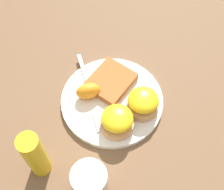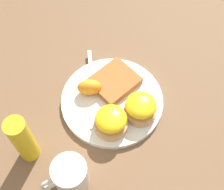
{
  "view_description": "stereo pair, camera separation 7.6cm",
  "coord_description": "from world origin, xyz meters",
  "px_view_note": "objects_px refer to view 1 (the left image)",
  "views": [
    {
      "loc": [
        0.23,
        0.32,
        0.68
      ],
      "look_at": [
        0.0,
        0.0,
        0.03
      ],
      "focal_mm": 50.0,
      "sensor_mm": 36.0,
      "label": 1
    },
    {
      "loc": [
        0.16,
        0.35,
        0.68
      ],
      "look_at": [
        0.0,
        0.0,
        0.03
      ],
      "focal_mm": 50.0,
      "sensor_mm": 36.0,
      "label": 2
    }
  ],
  "objects_px": {
    "orange_wedge": "(88,91)",
    "cup": "(89,182)",
    "condiment_bottle": "(35,155)",
    "hashbrown_patty": "(111,81)",
    "sandwich_benedict_right": "(143,103)",
    "sandwich_benedict_left": "(117,121)",
    "fork": "(92,96)"
  },
  "relations": [
    {
      "from": "hashbrown_patty",
      "to": "fork",
      "type": "bearing_deg",
      "value": 2.37
    },
    {
      "from": "sandwich_benedict_right",
      "to": "fork",
      "type": "bearing_deg",
      "value": -51.15
    },
    {
      "from": "sandwich_benedict_right",
      "to": "cup",
      "type": "relative_size",
      "value": 0.77
    },
    {
      "from": "fork",
      "to": "hashbrown_patty",
      "type": "bearing_deg",
      "value": -177.63
    },
    {
      "from": "orange_wedge",
      "to": "fork",
      "type": "relative_size",
      "value": 0.26
    },
    {
      "from": "hashbrown_patty",
      "to": "condiment_bottle",
      "type": "distance_m",
      "value": 0.27
    },
    {
      "from": "sandwich_benedict_left",
      "to": "cup",
      "type": "relative_size",
      "value": 0.77
    },
    {
      "from": "hashbrown_patty",
      "to": "cup",
      "type": "xyz_separation_m",
      "value": [
        0.19,
        0.18,
        0.02
      ]
    },
    {
      "from": "hashbrown_patty",
      "to": "orange_wedge",
      "type": "height_order",
      "value": "orange_wedge"
    },
    {
      "from": "sandwich_benedict_right",
      "to": "fork",
      "type": "xyz_separation_m",
      "value": [
        0.08,
        -0.1,
        -0.02
      ]
    },
    {
      "from": "hashbrown_patty",
      "to": "condiment_bottle",
      "type": "relative_size",
      "value": 0.74
    },
    {
      "from": "sandwich_benedict_left",
      "to": "orange_wedge",
      "type": "height_order",
      "value": "sandwich_benedict_left"
    },
    {
      "from": "cup",
      "to": "orange_wedge",
      "type": "bearing_deg",
      "value": -122.89
    },
    {
      "from": "condiment_bottle",
      "to": "cup",
      "type": "bearing_deg",
      "value": 121.94
    },
    {
      "from": "sandwich_benedict_right",
      "to": "cup",
      "type": "height_order",
      "value": "cup"
    },
    {
      "from": "sandwich_benedict_right",
      "to": "orange_wedge",
      "type": "xyz_separation_m",
      "value": [
        0.09,
        -0.11,
        -0.01
      ]
    },
    {
      "from": "hashbrown_patty",
      "to": "fork",
      "type": "height_order",
      "value": "hashbrown_patty"
    },
    {
      "from": "sandwich_benedict_right",
      "to": "condiment_bottle",
      "type": "height_order",
      "value": "condiment_bottle"
    },
    {
      "from": "sandwich_benedict_left",
      "to": "orange_wedge",
      "type": "relative_size",
      "value": 1.32
    },
    {
      "from": "cup",
      "to": "hashbrown_patty",
      "type": "bearing_deg",
      "value": -135.35
    },
    {
      "from": "orange_wedge",
      "to": "condiment_bottle",
      "type": "bearing_deg",
      "value": 25.09
    },
    {
      "from": "condiment_bottle",
      "to": "orange_wedge",
      "type": "bearing_deg",
      "value": -154.91
    },
    {
      "from": "sandwich_benedict_left",
      "to": "sandwich_benedict_right",
      "type": "relative_size",
      "value": 1.0
    },
    {
      "from": "fork",
      "to": "sandwich_benedict_right",
      "type": "bearing_deg",
      "value": 128.85
    },
    {
      "from": "hashbrown_patty",
      "to": "orange_wedge",
      "type": "bearing_deg",
      "value": -1.97
    },
    {
      "from": "sandwich_benedict_left",
      "to": "hashbrown_patty",
      "type": "xyz_separation_m",
      "value": [
        -0.06,
        -0.11,
        -0.02
      ]
    },
    {
      "from": "orange_wedge",
      "to": "condiment_bottle",
      "type": "xyz_separation_m",
      "value": [
        0.18,
        0.09,
        0.04
      ]
    },
    {
      "from": "fork",
      "to": "condiment_bottle",
      "type": "distance_m",
      "value": 0.21
    },
    {
      "from": "hashbrown_patty",
      "to": "orange_wedge",
      "type": "relative_size",
      "value": 1.83
    },
    {
      "from": "orange_wedge",
      "to": "cup",
      "type": "distance_m",
      "value": 0.22
    },
    {
      "from": "hashbrown_patty",
      "to": "orange_wedge",
      "type": "distance_m",
      "value": 0.07
    },
    {
      "from": "cup",
      "to": "condiment_bottle",
      "type": "height_order",
      "value": "condiment_bottle"
    }
  ]
}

